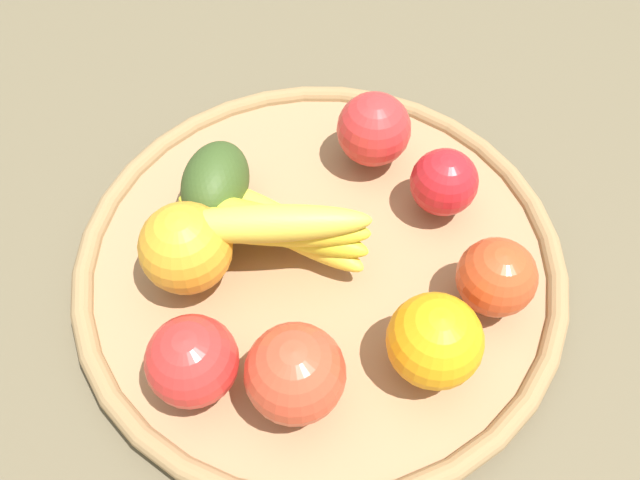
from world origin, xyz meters
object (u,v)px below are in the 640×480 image
Objects in this scene: apple_4 at (374,129)px; apple_1 at (295,373)px; orange_0 at (435,341)px; apple_2 at (192,361)px; orange_1 at (186,248)px; apple_3 at (444,182)px; banana_bunch at (270,225)px; apple_0 at (496,277)px; avocado at (216,183)px.

apple_1 reaches higher than apple_4.
apple_2 is at bearing -0.17° from orange_0.
orange_0 is 0.23m from orange_1.
orange_1 is 0.11m from apple_2.
apple_1 reaches higher than apple_3.
apple_3 is (-0.24, -0.06, -0.01)m from orange_1.
banana_bunch is 0.17m from apple_3.
apple_4 is at bearing -65.44° from apple_0.
apple_2 is at bearing -13.09° from apple_1.
banana_bunch is at bearing 45.30° from apple_4.
avocado is 0.08m from banana_bunch.
apple_4 reaches higher than avocado.
apple_3 is (0.02, -0.11, -0.00)m from apple_0.
orange_0 reaches higher than apple_0.
apple_4 is (-0.18, -0.23, 0.00)m from apple_2.
apple_0 is at bearing 151.89° from avocado.
banana_bunch is at bearing 130.10° from avocado.
banana_bunch reaches higher than apple_2.
avocado is at bearing -49.90° from banana_bunch.
orange_1 is 0.25m from apple_3.
banana_bunch is at bearing -118.11° from apple_2.
orange_0 is at bearing 152.13° from orange_1.
apple_1 is (-0.08, 0.02, 0.00)m from apple_2.
apple_3 is (-0.04, -0.17, -0.01)m from orange_0.
banana_bunch reaches higher than apple_4.
orange_1 reaches higher than apple_2.
apple_1 is (0.18, 0.07, 0.01)m from apple_0.
orange_0 reaches higher than apple_3.
apple_0 is (-0.08, 0.18, -0.00)m from apple_4.
orange_0 is 1.13× the size of apple_0.
orange_1 is 0.15m from apple_1.
orange_0 is 1.06× the size of apple_2.
apple_0 is (-0.26, 0.05, -0.01)m from orange_1.
orange_0 is 0.09m from apple_0.
apple_1 is (-0.01, 0.14, 0.00)m from banana_bunch.
orange_1 is (0.02, 0.08, 0.01)m from avocado.
banana_bunch is (-0.07, -0.02, -0.00)m from orange_1.
orange_0 is 0.19m from apple_2.
orange_1 is 1.10× the size of apple_4.
orange_1 is 0.22m from apple_4.
orange_0 is 0.95× the size of orange_1.
apple_0 is at bearing 160.06° from banana_bunch.
apple_0 is at bearing 114.56° from apple_4.
apple_1 is at bearing 166.91° from apple_2.
apple_2 reaches higher than avocado.
orange_0 is 1.20× the size of apple_3.
avocado is 0.22m from apple_3.
apple_1 is at bearing 125.19° from orange_1.
apple_4 is at bearing -162.34° from avocado.
orange_1 is 1.26× the size of apple_3.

